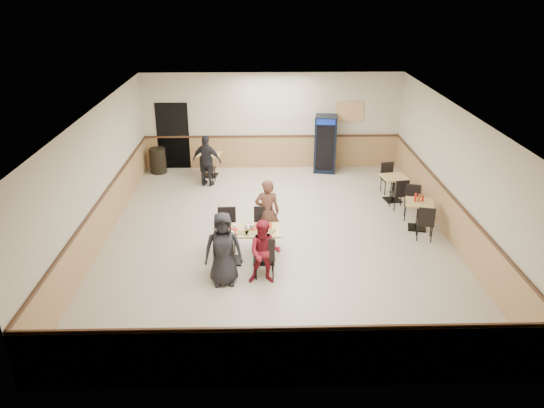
{
  "coord_description": "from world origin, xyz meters",
  "views": [
    {
      "loc": [
        -0.4,
        -11.16,
        5.58
      ],
      "look_at": [
        -0.14,
        -0.5,
        1.04
      ],
      "focal_mm": 35.0,
      "sensor_mm": 36.0,
      "label": 1
    }
  ],
  "objects_px": {
    "diner_woman_left": "(223,249)",
    "lone_diner": "(207,161)",
    "diner_man_opposite": "(267,212)",
    "back_table": "(210,161)",
    "side_table_near": "(419,211)",
    "trash_bin": "(158,161)",
    "pepsi_cooler": "(326,144)",
    "side_table_far": "(394,185)",
    "diner_woman_right": "(265,252)",
    "main_table": "(247,240)"
  },
  "relations": [
    {
      "from": "diner_man_opposite",
      "to": "lone_diner",
      "type": "height_order",
      "value": "diner_man_opposite"
    },
    {
      "from": "diner_woman_left",
      "to": "back_table",
      "type": "height_order",
      "value": "diner_woman_left"
    },
    {
      "from": "main_table",
      "to": "side_table_near",
      "type": "xyz_separation_m",
      "value": [
        4.08,
        1.52,
        -0.04
      ]
    },
    {
      "from": "main_table",
      "to": "diner_woman_left",
      "type": "bearing_deg",
      "value": -117.9
    },
    {
      "from": "side_table_far",
      "to": "back_table",
      "type": "distance_m",
      "value": 5.54
    },
    {
      "from": "side_table_near",
      "to": "back_table",
      "type": "xyz_separation_m",
      "value": [
        -5.32,
        3.85,
        0.01
      ]
    },
    {
      "from": "back_table",
      "to": "trash_bin",
      "type": "relative_size",
      "value": 0.96
    },
    {
      "from": "diner_woman_right",
      "to": "side_table_far",
      "type": "bearing_deg",
      "value": 52.55
    },
    {
      "from": "side_table_near",
      "to": "pepsi_cooler",
      "type": "relative_size",
      "value": 0.45
    },
    {
      "from": "diner_woman_right",
      "to": "trash_bin",
      "type": "height_order",
      "value": "diner_woman_right"
    },
    {
      "from": "diner_woman_right",
      "to": "diner_man_opposite",
      "type": "xyz_separation_m",
      "value": [
        0.08,
        1.71,
        0.1
      ]
    },
    {
      "from": "diner_woman_left",
      "to": "lone_diner",
      "type": "relative_size",
      "value": 1.0
    },
    {
      "from": "diner_man_opposite",
      "to": "side_table_near",
      "type": "height_order",
      "value": "diner_man_opposite"
    },
    {
      "from": "diner_woman_left",
      "to": "main_table",
      "type": "bearing_deg",
      "value": 58.33
    },
    {
      "from": "side_table_far",
      "to": "trash_bin",
      "type": "xyz_separation_m",
      "value": [
        -6.77,
        2.43,
        -0.07
      ]
    },
    {
      "from": "diner_man_opposite",
      "to": "side_table_near",
      "type": "bearing_deg",
      "value": -169.96
    },
    {
      "from": "diner_woman_right",
      "to": "pepsi_cooler",
      "type": "bearing_deg",
      "value": 76.5
    },
    {
      "from": "diner_woman_left",
      "to": "diner_woman_right",
      "type": "height_order",
      "value": "diner_woman_left"
    },
    {
      "from": "diner_woman_left",
      "to": "pepsi_cooler",
      "type": "xyz_separation_m",
      "value": [
        2.77,
        6.62,
        0.13
      ]
    },
    {
      "from": "diner_man_opposite",
      "to": "lone_diner",
      "type": "bearing_deg",
      "value": -65.95
    },
    {
      "from": "side_table_far",
      "to": "back_table",
      "type": "relative_size",
      "value": 0.99
    },
    {
      "from": "side_table_near",
      "to": "side_table_far",
      "type": "height_order",
      "value": "side_table_near"
    },
    {
      "from": "side_table_far",
      "to": "pepsi_cooler",
      "type": "height_order",
      "value": "pepsi_cooler"
    },
    {
      "from": "main_table",
      "to": "lone_diner",
      "type": "distance_m",
      "value": 4.74
    },
    {
      "from": "diner_woman_left",
      "to": "back_table",
      "type": "bearing_deg",
      "value": 92.83
    },
    {
      "from": "side_table_far",
      "to": "pepsi_cooler",
      "type": "bearing_deg",
      "value": 122.49
    },
    {
      "from": "diner_woman_right",
      "to": "lone_diner",
      "type": "bearing_deg",
      "value": 109.5
    },
    {
      "from": "diner_woman_left",
      "to": "diner_woman_right",
      "type": "relative_size",
      "value": 1.13
    },
    {
      "from": "lone_diner",
      "to": "side_table_near",
      "type": "distance_m",
      "value": 6.14
    },
    {
      "from": "diner_man_opposite",
      "to": "back_table",
      "type": "relative_size",
      "value": 2.06
    },
    {
      "from": "diner_man_opposite",
      "to": "trash_bin",
      "type": "distance_m",
      "value": 5.89
    },
    {
      "from": "main_table",
      "to": "back_table",
      "type": "relative_size",
      "value": 1.89
    },
    {
      "from": "diner_woman_right",
      "to": "back_table",
      "type": "height_order",
      "value": "diner_woman_right"
    },
    {
      "from": "pepsi_cooler",
      "to": "diner_woman_right",
      "type": "bearing_deg",
      "value": -97.06
    },
    {
      "from": "lone_diner",
      "to": "side_table_near",
      "type": "xyz_separation_m",
      "value": [
        5.32,
        -3.05,
        -0.29
      ]
    },
    {
      "from": "diner_woman_left",
      "to": "trash_bin",
      "type": "height_order",
      "value": "diner_woman_left"
    },
    {
      "from": "diner_woman_left",
      "to": "side_table_near",
      "type": "height_order",
      "value": "diner_woman_left"
    },
    {
      "from": "side_table_near",
      "to": "trash_bin",
      "type": "bearing_deg",
      "value": 148.87
    },
    {
      "from": "main_table",
      "to": "back_table",
      "type": "height_order",
      "value": "main_table"
    },
    {
      "from": "main_table",
      "to": "side_table_near",
      "type": "height_order",
      "value": "main_table"
    },
    {
      "from": "diner_man_opposite",
      "to": "side_table_near",
      "type": "distance_m",
      "value": 3.71
    },
    {
      "from": "back_table",
      "to": "trash_bin",
      "type": "height_order",
      "value": "trash_bin"
    },
    {
      "from": "side_table_far",
      "to": "trash_bin",
      "type": "height_order",
      "value": "trash_bin"
    },
    {
      "from": "side_table_near",
      "to": "pepsi_cooler",
      "type": "distance_m",
      "value": 4.61
    },
    {
      "from": "lone_diner",
      "to": "diner_woman_right",
      "type": "bearing_deg",
      "value": 124.69
    },
    {
      "from": "back_table",
      "to": "pepsi_cooler",
      "type": "xyz_separation_m",
      "value": [
        3.56,
        0.39,
        0.41
      ]
    },
    {
      "from": "diner_man_opposite",
      "to": "side_table_near",
      "type": "relative_size",
      "value": 1.96
    },
    {
      "from": "diner_man_opposite",
      "to": "back_table",
      "type": "xyz_separation_m",
      "value": [
        -1.68,
        4.51,
        -0.3
      ]
    },
    {
      "from": "main_table",
      "to": "pepsi_cooler",
      "type": "bearing_deg",
      "value": 67.34
    },
    {
      "from": "main_table",
      "to": "diner_woman_left",
      "type": "relative_size",
      "value": 0.94
    }
  ]
}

